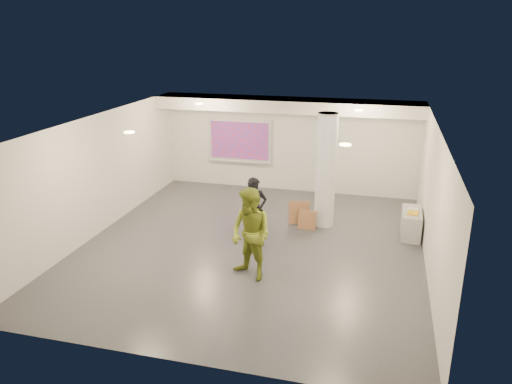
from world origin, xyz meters
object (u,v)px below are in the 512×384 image
(column, at_px, (326,171))
(woman, at_px, (255,211))
(credenza, at_px, (411,223))
(projection_screen, at_px, (240,141))
(man, at_px, (251,234))

(column, distance_m, woman, 2.26)
(credenza, xyz_separation_m, woman, (-3.71, -1.40, 0.50))
(projection_screen, bearing_deg, man, -71.54)
(column, relative_size, credenza, 2.66)
(column, height_order, credenza, column)
(woman, height_order, man, man)
(woman, distance_m, man, 1.78)
(credenza, height_order, man, man)
(projection_screen, xyz_separation_m, man, (1.99, -5.95, -0.55))
(credenza, bearing_deg, column, 176.85)
(credenza, bearing_deg, woman, -158.18)
(woman, xyz_separation_m, man, (0.37, -1.73, 0.16))
(column, bearing_deg, projection_screen, 139.44)
(woman, relative_size, man, 0.84)
(column, xyz_separation_m, projection_screen, (-3.10, 2.65, 0.03))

